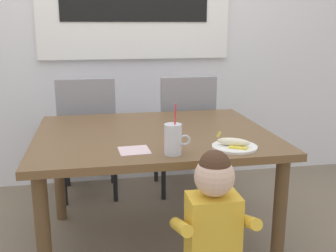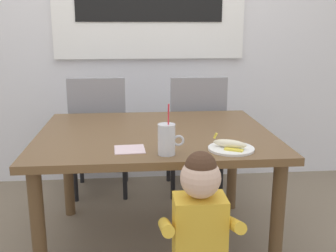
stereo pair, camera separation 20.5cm
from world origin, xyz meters
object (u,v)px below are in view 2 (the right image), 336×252
Objects in this scene: milk_cup at (167,141)px; peeled_banana at (230,144)px; dining_chair_right at (196,129)px; paper_napkin at (130,149)px; snack_plate at (231,149)px; toddler_standing at (200,222)px; dining_chair_left at (99,130)px; dining_table at (155,146)px.

milk_cup is 1.48× the size of peeled_banana.
dining_chair_right reaches higher than paper_napkin.
snack_plate is 0.03m from peeled_banana.
dining_chair_right reaches higher than toddler_standing.
toddler_standing is at bearing 109.23° from dining_chair_left.
dining_chair_left reaches higher than snack_plate.
dining_chair_right is at bearing 89.40° from peeled_banana.
toddler_standing is 0.47m from peeled_banana.
dining_chair_right is at bearing 81.64° from toddler_standing.
dining_table is 1.40× the size of dining_chair_left.
snack_plate is 1.53× the size of paper_napkin.
milk_cup reaches higher than snack_plate.
milk_cup reaches higher than paper_napkin.
snack_plate is at bearing -46.86° from dining_table.
snack_plate is at bearing 34.61° from peeled_banana.
milk_cup reaches higher than dining_table.
milk_cup is (0.42, -1.22, 0.25)m from dining_chair_left.
paper_napkin is at bearing 125.91° from toddler_standing.
dining_table is at bearing 133.14° from snack_plate.
dining_chair_left is (-0.39, 0.79, -0.10)m from dining_table.
dining_chair_right is 1.22m from paper_napkin.
milk_cup reaches higher than dining_chair_right.
dining_chair_left is at bearing 109.12° from milk_cup.
dining_table is at bearing 64.28° from dining_chair_right.
peeled_banana is (-0.01, -1.14, 0.22)m from dining_chair_right.
toddler_standing is 4.93× the size of peeled_banana.
toddler_standing reaches higher than paper_napkin.
dining_chair_right reaches higher than snack_plate.
dining_table is 0.76m from toddler_standing.
toddler_standing reaches higher than dining_table.
dining_table is 1.40× the size of dining_chair_right.
toddler_standing is 0.54m from paper_napkin.
dining_chair_right is 3.81× the size of milk_cup.
toddler_standing is 0.43m from milk_cup.
toddler_standing is 0.46m from snack_plate.
dining_table is at bearing 66.62° from paper_napkin.
dining_chair_right is 1.25m from milk_cup.
dining_chair_right is at bearing 177.51° from dining_chair_left.
milk_cup is at bearing -173.07° from peeled_banana.
snack_plate is (0.21, 0.36, 0.21)m from toddler_standing.
dining_chair_left reaches higher than dining_table.
snack_plate is at bearing 89.74° from dining_chair_right.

